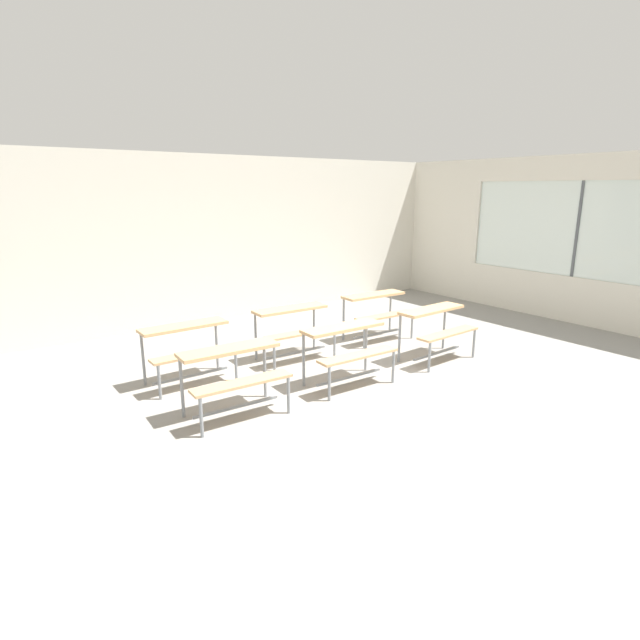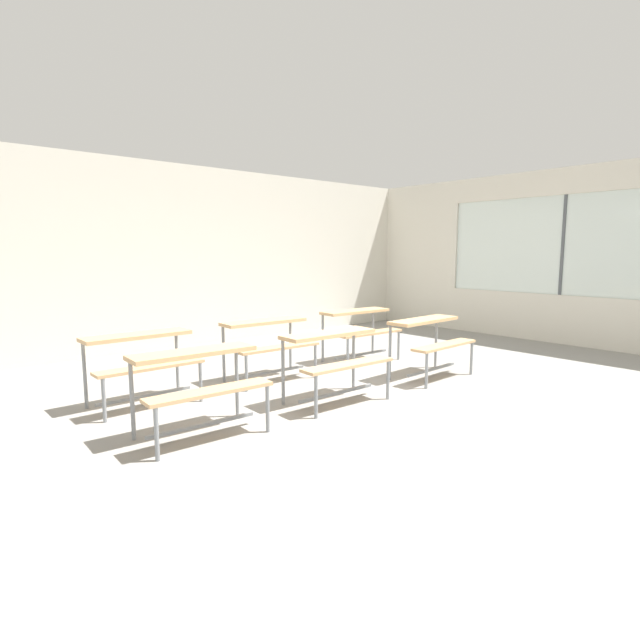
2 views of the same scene
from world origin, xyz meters
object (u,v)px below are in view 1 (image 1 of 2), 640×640
object	(u,v)px
desk_bench_r0c1	(348,341)
desk_bench_r0c2	(437,322)
desk_bench_r1c2	(378,306)
desk_bench_r0c0	(234,366)
desk_bench_r1c1	(294,321)
desk_bench_r1c0	(188,340)

from	to	relation	value
desk_bench_r0c1	desk_bench_r0c2	xyz separation A→B (m)	(1.64, -0.01, 0.00)
desk_bench_r1c2	desk_bench_r0c2	bearing A→B (deg)	-87.22
desk_bench_r0c2	desk_bench_r0c0	bearing A→B (deg)	176.95
desk_bench_r1c1	desk_bench_r1c2	distance (m)	1.64
desk_bench_r1c2	desk_bench_r1c0	bearing A→B (deg)	-176.88
desk_bench_r1c0	desk_bench_r1c2	distance (m)	3.23
desk_bench_r0c0	desk_bench_r1c2	world-z (taller)	same
desk_bench_r0c0	desk_bench_r1c1	size ratio (longest dim) A/B	1.00
desk_bench_r1c0	desk_bench_r0c0	bearing A→B (deg)	-88.94
desk_bench_r0c2	desk_bench_r0c1	bearing A→B (deg)	177.45
desk_bench_r1c0	desk_bench_r0c1	bearing A→B (deg)	-38.33
desk_bench_r0c1	desk_bench_r1c0	bearing A→B (deg)	144.02
desk_bench_r0c1	desk_bench_r1c2	distance (m)	2.06
desk_bench_r0c0	desk_bench_r0c1	world-z (taller)	same
desk_bench_r0c1	desk_bench_r0c2	size ratio (longest dim) A/B	1.00
desk_bench_r1c0	desk_bench_r1c2	xyz separation A→B (m)	(3.23, 0.01, 0.00)
desk_bench_r0c0	desk_bench_r0c2	size ratio (longest dim) A/B	1.00
desk_bench_r0c1	desk_bench_r1c1	xyz separation A→B (m)	(0.01, 1.23, 0.00)
desk_bench_r1c0	desk_bench_r1c2	world-z (taller)	same
desk_bench_r0c1	desk_bench_r0c2	distance (m)	1.64
desk_bench_r0c2	desk_bench_r1c2	distance (m)	1.26
desk_bench_r0c1	desk_bench_r1c0	distance (m)	2.01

